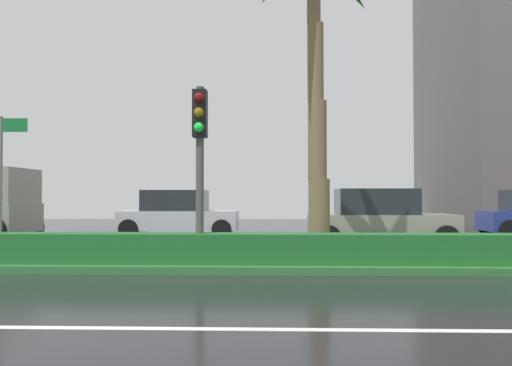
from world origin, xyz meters
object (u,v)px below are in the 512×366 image
street_name_sign (0,168)px  traffic_signal_median_right (200,141)px  car_in_traffic_second (379,219)px  car_in_traffic_leading (178,214)px

street_name_sign → traffic_signal_median_right: bearing=-1.4°
traffic_signal_median_right → car_in_traffic_second: 7.25m
traffic_signal_median_right → car_in_traffic_leading: 9.14m
traffic_signal_median_right → street_name_sign: size_ratio=1.19×
car_in_traffic_second → traffic_signal_median_right: bearing=-131.6°
street_name_sign → car_in_traffic_second: bearing=30.4°
traffic_signal_median_right → car_in_traffic_second: traffic_signal_median_right is taller
car_in_traffic_leading → car_in_traffic_second: bearing=-27.5°
car_in_traffic_leading → traffic_signal_median_right: bearing=-77.0°
traffic_signal_median_right → car_in_traffic_leading: traffic_signal_median_right is taller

